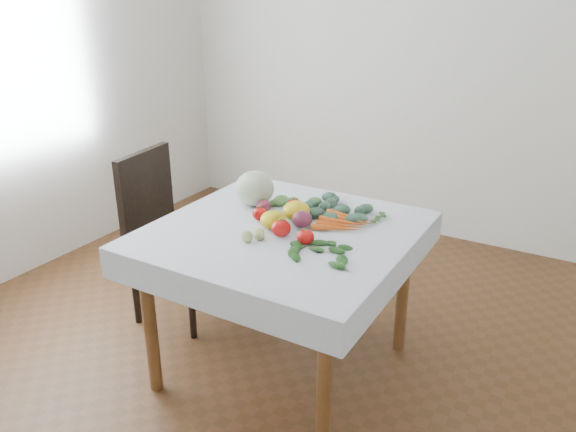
% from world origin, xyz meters
% --- Properties ---
extents(ground, '(4.00, 4.00, 0.00)m').
position_xyz_m(ground, '(0.00, 0.00, 0.00)').
color(ground, '#59341C').
extents(back_wall, '(4.00, 0.04, 2.70)m').
position_xyz_m(back_wall, '(0.00, 2.00, 1.35)').
color(back_wall, white).
rests_on(back_wall, ground).
extents(table, '(1.00, 1.00, 0.75)m').
position_xyz_m(table, '(0.00, 0.00, 0.65)').
color(table, brown).
rests_on(table, ground).
extents(tablecloth, '(1.12, 1.12, 0.01)m').
position_xyz_m(tablecloth, '(0.00, 0.00, 0.75)').
color(tablecloth, white).
rests_on(tablecloth, table).
extents(chair, '(0.47, 0.47, 0.95)m').
position_xyz_m(chair, '(-0.84, 0.13, 0.55)').
color(chair, black).
rests_on(chair, ground).
extents(cabbage, '(0.20, 0.20, 0.17)m').
position_xyz_m(cabbage, '(-0.28, 0.19, 0.84)').
color(cabbage, beige).
rests_on(cabbage, tablecloth).
extents(tomato_a, '(0.08, 0.08, 0.06)m').
position_xyz_m(tomato_a, '(-0.14, 0.03, 0.79)').
color(tomato_a, red).
rests_on(tomato_a, tablecloth).
extents(tomato_b, '(0.10, 0.10, 0.08)m').
position_xyz_m(tomato_b, '(-0.04, 0.17, 0.79)').
color(tomato_b, red).
rests_on(tomato_b, tablecloth).
extents(tomato_c, '(0.10, 0.10, 0.07)m').
position_xyz_m(tomato_c, '(0.17, -0.10, 0.79)').
color(tomato_c, red).
rests_on(tomato_c, tablecloth).
extents(tomato_d, '(0.09, 0.09, 0.07)m').
position_xyz_m(tomato_d, '(0.04, -0.08, 0.79)').
color(tomato_d, red).
rests_on(tomato_d, tablecloth).
extents(heirloom_back, '(0.16, 0.16, 0.09)m').
position_xyz_m(heirloom_back, '(-0.00, 0.12, 0.80)').
color(heirloom_back, yellow).
rests_on(heirloom_back, tablecloth).
extents(heirloom_front, '(0.14, 0.14, 0.08)m').
position_xyz_m(heirloom_front, '(-0.04, -0.02, 0.80)').
color(heirloom_front, yellow).
rests_on(heirloom_front, tablecloth).
extents(onion_a, '(0.09, 0.09, 0.06)m').
position_xyz_m(onion_a, '(-0.19, 0.13, 0.78)').
color(onion_a, '#571936').
rests_on(onion_a, tablecloth).
extents(onion_b, '(0.09, 0.09, 0.08)m').
position_xyz_m(onion_b, '(0.07, 0.06, 0.79)').
color(onion_b, '#571936').
rests_on(onion_b, tablecloth).
extents(tomatillo_cluster, '(0.08, 0.11, 0.04)m').
position_xyz_m(tomatillo_cluster, '(-0.08, -0.19, 0.78)').
color(tomatillo_cluster, '#B1BE6E').
rests_on(tomatillo_cluster, tablecloth).
extents(carrot_bunch, '(0.23, 0.22, 0.03)m').
position_xyz_m(carrot_bunch, '(0.23, 0.16, 0.77)').
color(carrot_bunch, '#FE5B1C').
rests_on(carrot_bunch, tablecloth).
extents(kale_bunch, '(0.29, 0.27, 0.04)m').
position_xyz_m(kale_bunch, '(0.13, 0.29, 0.78)').
color(kale_bunch, '#3B6147').
rests_on(kale_bunch, tablecloth).
extents(basil_bunch, '(0.25, 0.22, 0.01)m').
position_xyz_m(basil_bunch, '(0.26, -0.15, 0.76)').
color(basil_bunch, '#1F541A').
rests_on(basil_bunch, tablecloth).
extents(dill_bunch, '(0.24, 0.20, 0.02)m').
position_xyz_m(dill_bunch, '(-0.11, 0.29, 0.77)').
color(dill_bunch, '#51863D').
rests_on(dill_bunch, tablecloth).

